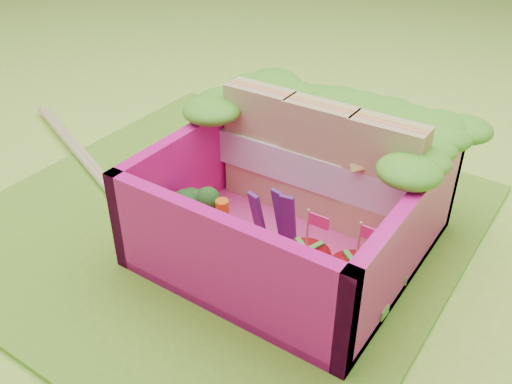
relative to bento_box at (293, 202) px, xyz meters
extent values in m
plane|color=#A1DC3E|center=(-0.46, -0.03, -0.31)|extent=(14.00, 14.00, 0.00)
cube|color=#6EAC26|center=(-0.46, -0.03, -0.29)|extent=(2.60, 2.60, 0.03)
cube|color=#EE3C96|center=(0.00, 0.00, -0.25)|extent=(1.30, 1.30, 0.05)
cube|color=#E91389|center=(0.00, 0.61, 0.00)|extent=(1.30, 0.07, 0.55)
cube|color=#E91389|center=(0.00, -0.61, 0.00)|extent=(1.30, 0.07, 0.55)
cube|color=#E91389|center=(-0.62, 0.00, 0.00)|extent=(0.07, 1.30, 0.55)
cube|color=#E91389|center=(0.62, 0.00, 0.00)|extent=(0.07, 1.30, 0.55)
ellipsoid|color=#42971B|center=(-0.50, 0.58, 0.33)|extent=(0.30, 0.30, 0.11)
ellipsoid|color=#42971B|center=(-0.36, 0.58, 0.33)|extent=(0.30, 0.30, 0.11)
ellipsoid|color=#42971B|center=(-0.21, 0.58, 0.33)|extent=(0.30, 0.30, 0.11)
ellipsoid|color=#42971B|center=(-0.07, 0.58, 0.33)|extent=(0.30, 0.30, 0.11)
ellipsoid|color=#42971B|center=(0.07, 0.58, 0.33)|extent=(0.30, 0.30, 0.11)
ellipsoid|color=#42971B|center=(0.21, 0.58, 0.33)|extent=(0.30, 0.30, 0.11)
ellipsoid|color=#42971B|center=(0.36, 0.58, 0.33)|extent=(0.30, 0.30, 0.11)
ellipsoid|color=#42971B|center=(0.50, 0.58, 0.33)|extent=(0.30, 0.30, 0.11)
ellipsoid|color=#42971B|center=(-0.58, 0.10, 0.33)|extent=(0.27, 0.27, 0.10)
ellipsoid|color=#42971B|center=(-0.58, 0.24, 0.33)|extent=(0.27, 0.27, 0.10)
ellipsoid|color=#42971B|center=(-0.58, 0.38, 0.33)|extent=(0.27, 0.27, 0.10)
ellipsoid|color=#42971B|center=(-0.58, 0.52, 0.33)|extent=(0.27, 0.27, 0.10)
ellipsoid|color=#42971B|center=(-0.58, 0.66, 0.33)|extent=(0.27, 0.27, 0.10)
ellipsoid|color=#42971B|center=(0.58, 0.10, 0.33)|extent=(0.27, 0.27, 0.10)
ellipsoid|color=#42971B|center=(0.58, 0.24, 0.33)|extent=(0.27, 0.27, 0.10)
ellipsoid|color=#42971B|center=(0.58, 0.38, 0.33)|extent=(0.27, 0.27, 0.10)
ellipsoid|color=#42971B|center=(0.58, 0.52, 0.33)|extent=(0.27, 0.27, 0.10)
ellipsoid|color=#42971B|center=(0.58, 0.66, 0.33)|extent=(0.27, 0.27, 0.10)
cube|color=tan|center=(-0.37, 0.25, 0.11)|extent=(0.39, 0.16, 0.68)
cube|color=tan|center=(0.00, 0.25, 0.11)|extent=(0.39, 0.16, 0.68)
cube|color=tan|center=(0.37, 0.25, 0.11)|extent=(0.39, 0.16, 0.68)
cube|color=white|center=(0.00, 0.25, 0.08)|extent=(1.23, 0.20, 0.20)
cylinder|color=#63A750|center=(-0.45, -0.27, -0.15)|extent=(0.12, 0.12, 0.14)
ellipsoid|color=#15501D|center=(-0.45, -0.27, -0.03)|extent=(0.33, 0.33, 0.12)
cylinder|color=#E65713|center=(-0.27, -0.35, -0.11)|extent=(0.07, 0.07, 0.23)
cylinder|color=#E65713|center=(-0.27, -0.25, -0.09)|extent=(0.07, 0.07, 0.27)
cube|color=#401856|center=(-0.07, -0.21, -0.04)|extent=(0.07, 0.04, 0.38)
cube|color=#401856|center=(0.01, -0.12, -0.04)|extent=(0.07, 0.03, 0.38)
cube|color=#401856|center=(0.06, -0.13, -0.04)|extent=(0.07, 0.03, 0.38)
cone|color=red|center=(0.27, -0.33, -0.11)|extent=(0.23, 0.23, 0.23)
cylinder|color=tan|center=(0.27, -0.33, 0.13)|extent=(0.01, 0.01, 0.24)
cube|color=#F32877|center=(0.32, -0.33, 0.21)|extent=(0.10, 0.01, 0.06)
cone|color=red|center=(0.50, -0.30, -0.11)|extent=(0.24, 0.24, 0.24)
cylinder|color=tan|center=(0.50, -0.30, 0.13)|extent=(0.01, 0.01, 0.24)
cube|color=#F32877|center=(0.55, -0.30, 0.21)|extent=(0.10, 0.01, 0.06)
cube|color=green|center=(0.50, -0.06, -0.20)|extent=(0.32, 0.21, 0.05)
cube|color=green|center=(0.50, -0.26, -0.20)|extent=(0.32, 0.09, 0.05)
cube|color=green|center=(0.19, -0.32, -0.20)|extent=(0.20, 0.32, 0.05)
cube|color=tan|center=(-1.58, -0.05, -0.25)|extent=(1.84, 0.77, 0.05)
cube|color=tan|center=(-1.53, -0.03, -0.25)|extent=(1.84, 0.77, 0.05)
camera|label=1|loc=(1.21, -2.11, 1.65)|focal=40.00mm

